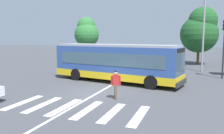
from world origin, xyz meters
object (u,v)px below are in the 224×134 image
object	(u,v)px
traffic_light_far_corner	(224,40)
background_tree_right	(200,30)
pedestrian_crossing_street	(116,83)
parked_car_teal	(143,59)
city_transit_bus	(116,62)
parked_car_white	(125,59)
parked_car_silver	(166,60)
twin_arm_street_lamp	(205,11)
background_tree_left	(87,32)

from	to	relation	value
traffic_light_far_corner	background_tree_right	world-z (taller)	background_tree_right
pedestrian_crossing_street	background_tree_right	size ratio (longest dim) A/B	0.23
parked_car_teal	city_transit_bus	bearing A→B (deg)	-89.02
parked_car_white	parked_car_silver	size ratio (longest dim) A/B	1.00
parked_car_teal	pedestrian_crossing_street	bearing A→B (deg)	-83.39
city_transit_bus	twin_arm_street_lamp	size ratio (longest dim) A/B	1.06
parked_car_silver	twin_arm_street_lamp	xyz separation A→B (m)	(4.20, -3.87, 5.58)
city_transit_bus	parked_car_silver	distance (m)	12.65
pedestrian_crossing_street	parked_car_white	xyz separation A→B (m)	(-4.63, 17.47, -0.20)
traffic_light_far_corner	twin_arm_street_lamp	distance (m)	5.19
city_transit_bus	twin_arm_street_lamp	bearing A→B (deg)	51.08
parked_car_teal	background_tree_right	size ratio (longest dim) A/B	0.59
parked_car_silver	twin_arm_street_lamp	size ratio (longest dim) A/B	0.43
parked_car_teal	traffic_light_far_corner	size ratio (longest dim) A/B	0.88
twin_arm_street_lamp	background_tree_left	world-z (taller)	twin_arm_street_lamp
parked_car_teal	twin_arm_street_lamp	size ratio (longest dim) A/B	0.43
background_tree_right	traffic_light_far_corner	bearing A→B (deg)	-80.41
parked_car_teal	background_tree_left	xyz separation A→B (m)	(-9.34, 2.44, 3.62)
pedestrian_crossing_street	background_tree_left	world-z (taller)	background_tree_left
city_transit_bus	background_tree_right	size ratio (longest dim) A/B	1.46
pedestrian_crossing_street	twin_arm_street_lamp	distance (m)	15.56
parked_car_teal	traffic_light_far_corner	xyz separation A→B (m)	(8.63, -7.42, 2.65)
city_transit_bus	parked_car_teal	distance (m)	11.95
pedestrian_crossing_street	parked_car_white	bearing A→B (deg)	104.84
pedestrian_crossing_street	parked_car_white	distance (m)	18.07
pedestrian_crossing_street	twin_arm_street_lamp	size ratio (longest dim) A/B	0.16
parked_car_white	parked_car_silver	distance (m)	5.49
city_transit_bus	parked_car_silver	xyz separation A→B (m)	(2.64, 12.34, -0.82)
pedestrian_crossing_street	parked_car_white	world-z (taller)	pedestrian_crossing_street
pedestrian_crossing_street	twin_arm_street_lamp	world-z (taller)	twin_arm_street_lamp
city_transit_bus	twin_arm_street_lamp	distance (m)	11.88
background_tree_right	parked_car_white	bearing A→B (deg)	-162.41
parked_car_white	background_tree_left	distance (m)	7.90
background_tree_left	pedestrian_crossing_street	bearing A→B (deg)	-59.97
background_tree_left	city_transit_bus	bearing A→B (deg)	-56.40
parked_car_teal	traffic_light_far_corner	bearing A→B (deg)	-40.68
pedestrian_crossing_street	traffic_light_far_corner	xyz separation A→B (m)	(6.65, 9.72, 2.45)
city_transit_bus	parked_car_white	bearing A→B (deg)	103.09
city_transit_bus	pedestrian_crossing_street	distance (m)	5.55
traffic_light_far_corner	background_tree_left	distance (m)	20.52
pedestrian_crossing_street	twin_arm_street_lamp	xyz separation A→B (m)	(5.06, 13.69, 5.38)
city_transit_bus	background_tree_left	xyz separation A→B (m)	(-9.54, 14.36, 2.80)
parked_car_teal	background_tree_left	size ratio (longest dim) A/B	0.67
parked_car_silver	twin_arm_street_lamp	distance (m)	7.98
twin_arm_street_lamp	background_tree_right	bearing A→B (deg)	91.90
parked_car_silver	city_transit_bus	bearing A→B (deg)	-102.08
parked_car_white	background_tree_right	distance (m)	10.62
background_tree_left	traffic_light_far_corner	bearing A→B (deg)	-28.76
parked_car_teal	background_tree_right	world-z (taller)	background_tree_right
traffic_light_far_corner	background_tree_right	xyz separation A→B (m)	(-1.82, 10.75, 1.13)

